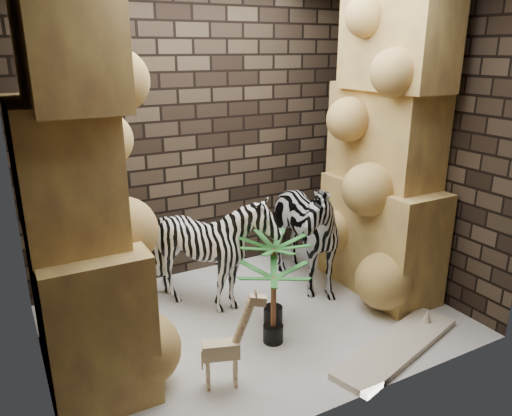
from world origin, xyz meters
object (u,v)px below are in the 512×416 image
zebra_left (214,256)px  palm_front (273,281)px  palm_back (274,305)px  zebra_right (296,220)px  surfboard (397,347)px  giraffe_toy (221,340)px

zebra_left → palm_front: (0.34, -0.50, -0.11)m
palm_back → zebra_right: bearing=47.8°
zebra_left → surfboard: 1.76m
giraffe_toy → surfboard: 1.51m
palm_front → palm_back: size_ratio=1.18×
surfboard → palm_front: bearing=112.2°
giraffe_toy → surfboard: (1.44, -0.28, -0.36)m
palm_front → surfboard: bearing=-51.7°
giraffe_toy → palm_back: size_ratio=1.12×
palm_front → palm_back: bearing=-120.3°
giraffe_toy → palm_front: (0.77, 0.57, 0.02)m
zebra_left → surfboard: bearing=-48.3°
zebra_right → surfboard: 1.55m
palm_front → surfboard: palm_front is taller
palm_front → palm_back: 0.31m
zebra_right → palm_back: size_ratio=2.06×
giraffe_toy → palm_front: size_ratio=0.95×
zebra_right → zebra_left: (-0.91, -0.03, -0.19)m
zebra_left → palm_front: size_ratio=1.41×
surfboard → giraffe_toy: bearing=152.9°
zebra_left → surfboard: zebra_left is taller
zebra_right → zebra_left: bearing=-175.8°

